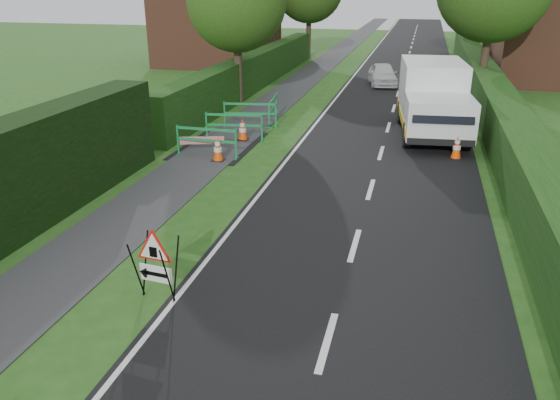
{
  "coord_description": "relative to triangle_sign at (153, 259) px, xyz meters",
  "views": [
    {
      "loc": [
        3.56,
        -6.14,
        5.35
      ],
      "look_at": [
        0.85,
        4.42,
        0.94
      ],
      "focal_mm": 35.0,
      "sensor_mm": 36.0,
      "label": 1
    }
  ],
  "objects": [
    {
      "name": "ground",
      "position": [
        0.7,
        -1.5,
        -0.81
      ],
      "size": [
        120.0,
        120.0,
        0.0
      ],
      "primitive_type": "plane",
      "color": "#224E16",
      "rests_on": "ground"
    },
    {
      "name": "road_surface",
      "position": [
        3.2,
        33.5,
        -0.81
      ],
      "size": [
        6.0,
        90.0,
        0.02
      ],
      "primitive_type": "cube",
      "color": "black",
      "rests_on": "ground"
    },
    {
      "name": "footpath",
      "position": [
        -2.3,
        33.5,
        -0.81
      ],
      "size": [
        2.0,
        90.0,
        0.02
      ],
      "primitive_type": "cube",
      "color": "#2D2D30",
      "rests_on": "ground"
    },
    {
      "name": "hedge_west_far",
      "position": [
        -4.3,
        20.5,
        -0.81
      ],
      "size": [
        1.0,
        24.0,
        1.8
      ],
      "primitive_type": "cube",
      "color": "#14380F",
      "rests_on": "ground"
    },
    {
      "name": "hedge_east",
      "position": [
        7.2,
        14.5,
        -0.81
      ],
      "size": [
        1.2,
        50.0,
        1.5
      ],
      "primitive_type": "cube",
      "color": "#14380F",
      "rests_on": "ground"
    },
    {
      "name": "house_west",
      "position": [
        -9.3,
        28.5,
        2.08
      ],
      "size": [
        7.5,
        7.4,
        7.88
      ],
      "color": "brown",
      "rests_on": "ground"
    },
    {
      "name": "house_east_b",
      "position": [
        12.7,
        40.5,
        2.08
      ],
      "size": [
        7.5,
        7.4,
        7.88
      ],
      "color": "brown",
      "rests_on": "ground"
    },
    {
      "name": "tree_nw",
      "position": [
        -3.9,
        16.5,
        3.67
      ],
      "size": [
        4.4,
        4.4,
        6.7
      ],
      "color": "#2D2116",
      "rests_on": "ground"
    },
    {
      "name": "triangle_sign",
      "position": [
        0.0,
        0.0,
        0.0
      ],
      "size": [
        0.87,
        0.87,
        1.17
      ],
      "rotation": [
        0.0,
        0.0,
        -0.1
      ],
      "color": "black",
      "rests_on": "ground"
    },
    {
      "name": "works_van",
      "position": [
        4.76,
        12.97,
        0.55
      ],
      "size": [
        2.76,
        5.82,
        2.56
      ],
      "rotation": [
        0.0,
        0.0,
        0.1
      ],
      "color": "silver",
      "rests_on": "ground"
    },
    {
      "name": "traffic_cone_0",
      "position": [
        5.57,
        10.01,
        -0.42
      ],
      "size": [
        0.38,
        0.38,
        0.79
      ],
      "color": "black",
      "rests_on": "ground"
    },
    {
      "name": "traffic_cone_1",
      "position": [
        6.12,
        12.1,
        -0.42
      ],
      "size": [
        0.38,
        0.38,
        0.79
      ],
      "color": "black",
      "rests_on": "ground"
    },
    {
      "name": "traffic_cone_2",
      "position": [
        5.8,
        13.97,
        -0.42
      ],
      "size": [
        0.38,
        0.38,
        0.79
      ],
      "color": "black",
      "rests_on": "ground"
    },
    {
      "name": "traffic_cone_3",
      "position": [
        -1.75,
        7.9,
        -0.42
      ],
      "size": [
        0.38,
        0.38,
        0.79
      ],
      "color": "black",
      "rests_on": "ground"
    },
    {
      "name": "traffic_cone_4",
      "position": [
        -1.74,
        10.39,
        -0.42
      ],
      "size": [
        0.38,
        0.38,
        0.79
      ],
      "color": "black",
      "rests_on": "ground"
    },
    {
      "name": "ped_barrier_0",
      "position": [
        -2.25,
        8.22,
        -0.18
      ],
      "size": [
        2.06,
        0.36,
        1.0
      ],
      "rotation": [
        0.0,
        0.0,
        -0.0
      ],
      "color": "#17803F",
      "rests_on": "ground"
    },
    {
      "name": "ped_barrier_1",
      "position": [
        -2.03,
        10.33,
        -0.18
      ],
      "size": [
        2.09,
        0.65,
        1.0
      ],
      "rotation": [
        0.0,
        0.0,
        0.15
      ],
      "color": "#17803F",
      "rests_on": "ground"
    },
    {
      "name": "ped_barrier_2",
      "position": [
        -2.02,
        12.22,
        -0.18
      ],
      "size": [
        2.09,
        0.67,
        1.0
      ],
      "rotation": [
        0.0,
        0.0,
        0.16
      ],
      "color": "#17803F",
      "rests_on": "ground"
    },
    {
      "name": "ped_barrier_3",
      "position": [
        -1.39,
        13.29,
        -0.18
      ],
      "size": [
        0.58,
        2.09,
        1.0
      ],
      "rotation": [
        0.0,
        0.0,
        1.68
      ],
      "color": "#17803F",
      "rests_on": "ground"
    },
    {
      "name": "redwhite_plank",
      "position": [
        -2.55,
        8.52,
        -0.81
      ],
      "size": [
        1.45,
        0.48,
        0.25
      ],
      "primitive_type": "cube",
      "rotation": [
        0.0,
        0.0,
        0.3
      ],
      "color": "red",
      "rests_on": "ground"
    },
    {
      "name": "hatchback_car",
      "position": [
        2.23,
        22.83,
        -0.23
      ],
      "size": [
        1.99,
        3.62,
        1.17
      ],
      "primitive_type": "imported",
      "rotation": [
        0.0,
        0.0,
        0.19
      ],
      "color": "silver",
      "rests_on": "ground"
    }
  ]
}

